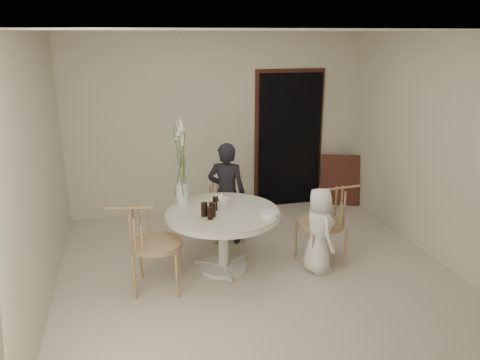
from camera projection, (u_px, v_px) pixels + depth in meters
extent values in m
plane|color=beige|center=(258.00, 274.00, 5.43)|extent=(4.50, 4.50, 0.00)
plane|color=white|center=(261.00, 31.00, 4.62)|extent=(4.50, 4.50, 0.00)
plane|color=beige|center=(217.00, 124.00, 7.10)|extent=(4.50, 0.00, 4.50)
plane|color=beige|center=(360.00, 254.00, 2.94)|extent=(4.50, 0.00, 4.50)
plane|color=beige|center=(35.00, 177.00, 4.50)|extent=(0.00, 4.50, 4.50)
plane|color=beige|center=(441.00, 150.00, 5.55)|extent=(0.00, 4.50, 4.50)
cube|color=black|center=(289.00, 141.00, 7.41)|extent=(1.00, 0.10, 2.10)
cube|color=#4E201B|center=(289.00, 136.00, 7.43)|extent=(1.12, 0.03, 2.22)
cylinder|color=silver|center=(224.00, 266.00, 5.57)|extent=(0.56, 0.56, 0.04)
cylinder|color=silver|center=(223.00, 241.00, 5.47)|extent=(0.12, 0.12, 0.65)
cylinder|color=silver|center=(223.00, 214.00, 5.37)|extent=(1.33, 1.33, 0.03)
cylinder|color=white|center=(223.00, 212.00, 5.36)|extent=(1.30, 1.30, 0.04)
cube|color=#4E201B|center=(340.00, 180.00, 7.56)|extent=(0.64, 0.39, 0.81)
cylinder|color=tan|center=(216.00, 229.00, 6.15)|extent=(0.03, 0.03, 0.42)
cylinder|color=tan|center=(244.00, 227.00, 6.23)|extent=(0.03, 0.03, 0.42)
cylinder|color=tan|center=(211.00, 219.00, 6.50)|extent=(0.03, 0.03, 0.42)
cylinder|color=tan|center=(237.00, 216.00, 6.58)|extent=(0.03, 0.03, 0.42)
cylinder|color=tan|center=(227.00, 207.00, 6.29)|extent=(0.47, 0.47, 0.05)
cylinder|color=tan|center=(296.00, 239.00, 5.77)|extent=(0.03, 0.03, 0.49)
cylinder|color=tan|center=(313.00, 254.00, 5.38)|extent=(0.03, 0.03, 0.49)
cylinder|color=tan|center=(327.00, 234.00, 5.92)|extent=(0.03, 0.03, 0.49)
cylinder|color=tan|center=(346.00, 248.00, 5.53)|extent=(0.03, 0.03, 0.49)
cylinder|color=tan|center=(321.00, 223.00, 5.57)|extent=(0.54, 0.54, 0.05)
cylinder|color=tan|center=(177.00, 276.00, 4.88)|extent=(0.03, 0.03, 0.50)
cylinder|color=tan|center=(180.00, 257.00, 5.30)|extent=(0.03, 0.03, 0.50)
cylinder|color=tan|center=(134.00, 277.00, 4.86)|extent=(0.03, 0.03, 0.50)
cylinder|color=tan|center=(141.00, 258.00, 5.28)|extent=(0.03, 0.03, 0.50)
cylinder|color=tan|center=(157.00, 244.00, 5.00)|extent=(0.55, 0.55, 0.06)
imported|color=black|center=(227.00, 193.00, 6.10)|extent=(0.58, 0.49, 1.36)
imported|color=white|center=(319.00, 230.00, 5.37)|extent=(0.37, 0.52, 1.02)
cylinder|color=white|center=(219.00, 203.00, 5.46)|extent=(0.22, 0.22, 0.11)
cylinder|color=#F8E29D|center=(219.00, 197.00, 5.43)|extent=(0.01, 0.01, 0.05)
cylinder|color=#F8E29D|center=(221.00, 196.00, 5.47)|extent=(0.01, 0.01, 0.05)
cylinder|color=#F8E29D|center=(216.00, 196.00, 5.44)|extent=(0.01, 0.01, 0.05)
cylinder|color=black|center=(212.00, 210.00, 5.17)|extent=(0.09, 0.09, 0.16)
cylinder|color=black|center=(210.00, 213.00, 5.10)|extent=(0.07, 0.07, 0.14)
cylinder|color=black|center=(204.00, 209.00, 5.18)|extent=(0.08, 0.08, 0.16)
cylinder|color=black|center=(216.00, 203.00, 5.37)|extent=(0.09, 0.09, 0.15)
cylinder|color=white|center=(269.00, 214.00, 5.19)|extent=(0.25, 0.25, 0.05)
cylinder|color=silver|center=(182.00, 195.00, 5.49)|extent=(0.15, 0.15, 0.27)
cylinder|color=#476D2E|center=(184.00, 166.00, 5.40)|extent=(0.01, 0.01, 0.68)
cone|color=beige|center=(182.00, 138.00, 5.30)|extent=(0.07, 0.07, 0.17)
cylinder|color=#476D2E|center=(180.00, 164.00, 5.40)|extent=(0.01, 0.01, 0.74)
cone|color=beige|center=(179.00, 132.00, 5.29)|extent=(0.07, 0.07, 0.17)
cylinder|color=#476D2E|center=(179.00, 162.00, 5.35)|extent=(0.01, 0.01, 0.79)
cone|color=beige|center=(177.00, 128.00, 5.23)|extent=(0.07, 0.07, 0.17)
cylinder|color=#476D2E|center=(182.00, 160.00, 5.33)|extent=(0.01, 0.01, 0.85)
cone|color=beige|center=(181.00, 123.00, 5.21)|extent=(0.07, 0.07, 0.17)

